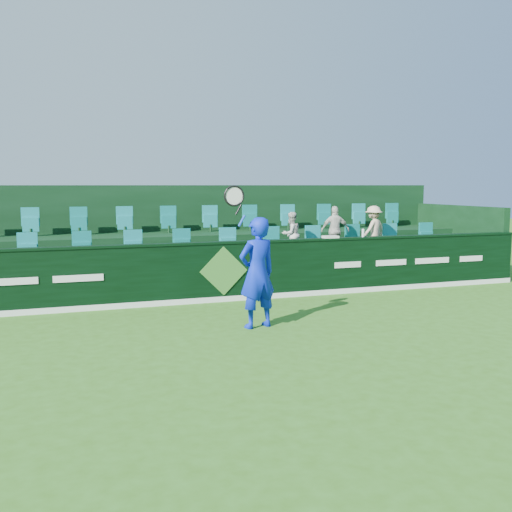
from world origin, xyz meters
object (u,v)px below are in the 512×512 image
object	(u,v)px
spectator_left	(291,234)
spectator_middle	(335,230)
towel	(330,237)
tennis_player	(257,272)
spectator_right	(373,229)
drinks_bottle	(363,233)

from	to	relation	value
spectator_left	spectator_middle	world-z (taller)	spectator_middle
spectator_left	towel	distance (m)	1.25
tennis_player	spectator_right	distance (m)	5.84
spectator_middle	drinks_bottle	distance (m)	1.14
spectator_middle	towel	world-z (taller)	spectator_middle
spectator_middle	spectator_right	bearing A→B (deg)	-165.77
towel	spectator_left	bearing A→B (deg)	116.21
spectator_right	towel	distance (m)	2.14
tennis_player	spectator_middle	xyz separation A→B (m)	(3.41, 3.65, 0.41)
spectator_left	spectator_right	world-z (taller)	spectator_right
spectator_left	drinks_bottle	xyz separation A→B (m)	(1.43, -1.12, 0.08)
towel	drinks_bottle	bearing A→B (deg)	0.00
towel	drinks_bottle	xyz separation A→B (m)	(0.88, 0.00, 0.07)
spectator_middle	drinks_bottle	size ratio (longest dim) A/B	6.46
drinks_bottle	tennis_player	bearing A→B (deg)	-144.90
spectator_right	towel	size ratio (longest dim) A/B	3.51
tennis_player	spectator_middle	distance (m)	5.01
spectator_left	towel	size ratio (longest dim) A/B	3.16
towel	drinks_bottle	distance (m)	0.88
spectator_left	spectator_middle	size ratio (longest dim) A/B	0.89
spectator_right	tennis_player	bearing A→B (deg)	15.08
spectator_left	spectator_middle	xyz separation A→B (m)	(1.24, 0.00, 0.07)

